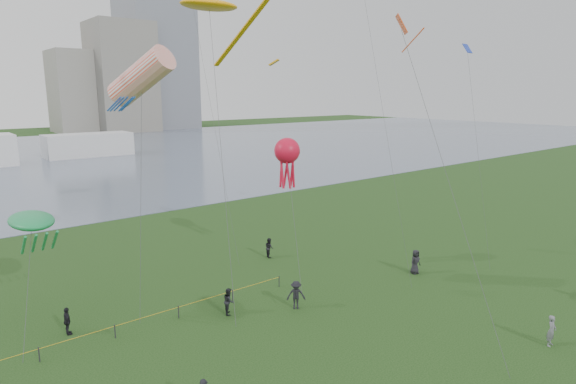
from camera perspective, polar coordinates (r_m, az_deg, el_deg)
lake at (r=114.68m, az=-29.47°, el=3.26°), size 400.00×120.00×0.08m
building_mid at (r=185.83m, az=-19.08°, el=12.70°), size 20.00×20.00×38.00m
building_low at (r=187.19m, az=-23.71°, el=10.82°), size 16.00×18.00×28.00m
pavilion_right at (r=115.51m, az=-22.57°, el=5.18°), size 18.00×7.00×5.00m
kite_flyer at (r=31.64m, az=28.76°, el=-14.21°), size 0.70×0.50×1.79m
spectator_a at (r=31.79m, az=-7.02°, el=-12.70°), size 0.99×1.05×1.72m
spectator_b at (r=32.20m, az=0.96°, el=-12.10°), size 1.41×1.29×1.90m
spectator_c at (r=31.86m, az=-24.70°, el=-13.74°), size 0.47×1.01×1.69m
spectator_d at (r=39.27m, az=14.86°, el=-7.99°), size 0.97×0.66×1.94m
spectator_g at (r=41.68m, az=-2.24°, el=-6.60°), size 0.86×0.98×1.70m
kite_stingray at (r=38.87m, az=-9.20°, el=20.89°), size 7.16×11.84×20.71m
kite_windsock at (r=31.67m, az=-17.00°, el=12.91°), size 4.21×5.03×16.77m
kite_creature at (r=32.85m, az=-28.13°, el=-3.03°), size 3.24×7.13×6.84m
kite_octopus at (r=37.30m, az=-0.11°, el=4.77°), size 3.75×6.11×10.54m
kite_delta at (r=31.05m, az=14.04°, el=16.77°), size 3.17×10.44×18.58m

